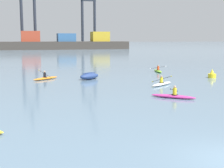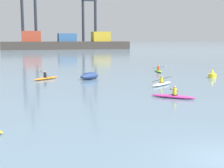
{
  "view_description": "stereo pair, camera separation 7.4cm",
  "coord_description": "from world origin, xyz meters",
  "px_view_note": "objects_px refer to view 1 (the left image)",
  "views": [
    {
      "loc": [
        -7.61,
        -9.24,
        4.44
      ],
      "look_at": [
        -0.22,
        16.3,
        0.6
      ],
      "focal_mm": 50.59,
      "sensor_mm": 36.0,
      "label": 1
    },
    {
      "loc": [
        -7.53,
        -9.26,
        4.44
      ],
      "look_at": [
        -0.22,
        16.3,
        0.6
      ],
      "focal_mm": 50.59,
      "sensor_mm": 36.0,
      "label": 2
    }
  ],
  "objects_px": {
    "capsized_dinghy": "(89,76)",
    "kayak_magenta": "(173,96)",
    "gantry_crane_west_mid": "(28,8)",
    "kayak_orange": "(45,78)",
    "gantry_crane_east_mid": "(89,9)",
    "kayak_white": "(162,84)",
    "container_barge": "(66,43)",
    "channel_buoy": "(212,75)",
    "kayak_lime": "(158,71)"
  },
  "relations": [
    {
      "from": "gantry_crane_west_mid",
      "to": "kayak_orange",
      "type": "xyz_separation_m",
      "value": [
        -1.17,
        -104.07,
        -16.91
      ]
    },
    {
      "from": "kayak_orange",
      "to": "kayak_magenta",
      "type": "relative_size",
      "value": 1.03
    },
    {
      "from": "gantry_crane_west_mid",
      "to": "kayak_white",
      "type": "height_order",
      "value": "gantry_crane_west_mid"
    },
    {
      "from": "gantry_crane_west_mid",
      "to": "channel_buoy",
      "type": "bearing_deg",
      "value": -80.9
    },
    {
      "from": "channel_buoy",
      "to": "kayak_magenta",
      "type": "bearing_deg",
      "value": -134.84
    },
    {
      "from": "kayak_lime",
      "to": "kayak_orange",
      "type": "xyz_separation_m",
      "value": [
        -15.1,
        -3.84,
        0.0
      ]
    },
    {
      "from": "container_barge",
      "to": "channel_buoy",
      "type": "xyz_separation_m",
      "value": [
        2.6,
        -100.15,
        -2.17
      ]
    },
    {
      "from": "container_barge",
      "to": "gantry_crane_east_mid",
      "type": "distance_m",
      "value": 23.72
    },
    {
      "from": "kayak_white",
      "to": "kayak_magenta",
      "type": "xyz_separation_m",
      "value": [
        -1.96,
        -6.24,
        0.0
      ]
    },
    {
      "from": "kayak_lime",
      "to": "capsized_dinghy",
      "type": "bearing_deg",
      "value": -154.28
    },
    {
      "from": "container_barge",
      "to": "gantry_crane_east_mid",
      "type": "height_order",
      "value": "gantry_crane_east_mid"
    },
    {
      "from": "channel_buoy",
      "to": "kayak_orange",
      "type": "distance_m",
      "value": 18.79
    },
    {
      "from": "channel_buoy",
      "to": "kayak_magenta",
      "type": "xyz_separation_m",
      "value": [
        -10.02,
        -10.07,
        -0.19
      ]
    },
    {
      "from": "gantry_crane_east_mid",
      "to": "kayak_lime",
      "type": "height_order",
      "value": "gantry_crane_east_mid"
    },
    {
      "from": "gantry_crane_east_mid",
      "to": "channel_buoy",
      "type": "relative_size",
      "value": 37.28
    },
    {
      "from": "channel_buoy",
      "to": "kayak_lime",
      "type": "bearing_deg",
      "value": 113.87
    },
    {
      "from": "gantry_crane_east_mid",
      "to": "kayak_white",
      "type": "distance_m",
      "value": 119.85
    },
    {
      "from": "kayak_magenta",
      "to": "channel_buoy",
      "type": "bearing_deg",
      "value": 45.16
    },
    {
      "from": "kayak_magenta",
      "to": "container_barge",
      "type": "bearing_deg",
      "value": 86.15
    },
    {
      "from": "gantry_crane_east_mid",
      "to": "kayak_orange",
      "type": "bearing_deg",
      "value": -104.44
    },
    {
      "from": "gantry_crane_east_mid",
      "to": "kayak_orange",
      "type": "height_order",
      "value": "gantry_crane_east_mid"
    },
    {
      "from": "gantry_crane_west_mid",
      "to": "kayak_lime",
      "type": "bearing_deg",
      "value": -82.09
    },
    {
      "from": "channel_buoy",
      "to": "capsized_dinghy",
      "type": "bearing_deg",
      "value": 169.87
    },
    {
      "from": "gantry_crane_east_mid",
      "to": "kayak_magenta",
      "type": "relative_size",
      "value": 12.63
    },
    {
      "from": "capsized_dinghy",
      "to": "kayak_white",
      "type": "distance_m",
      "value": 8.52
    },
    {
      "from": "gantry_crane_east_mid",
      "to": "kayak_orange",
      "type": "distance_m",
      "value": 114.63
    },
    {
      "from": "kayak_orange",
      "to": "container_barge",
      "type": "bearing_deg",
      "value": 80.69
    },
    {
      "from": "gantry_crane_west_mid",
      "to": "gantry_crane_east_mid",
      "type": "distance_m",
      "value": 27.66
    },
    {
      "from": "channel_buoy",
      "to": "kayak_orange",
      "type": "xyz_separation_m",
      "value": [
        -18.42,
        3.67,
        -0.19
      ]
    },
    {
      "from": "kayak_lime",
      "to": "kayak_orange",
      "type": "relative_size",
      "value": 1.14
    },
    {
      "from": "kayak_white",
      "to": "kayak_orange",
      "type": "height_order",
      "value": "kayak_orange"
    },
    {
      "from": "gantry_crane_east_mid",
      "to": "kayak_magenta",
      "type": "xyz_separation_m",
      "value": [
        -19.84,
        -123.43,
        -17.65
      ]
    },
    {
      "from": "kayak_magenta",
      "to": "gantry_crane_west_mid",
      "type": "bearing_deg",
      "value": 93.51
    },
    {
      "from": "capsized_dinghy",
      "to": "kayak_orange",
      "type": "xyz_separation_m",
      "value": [
        -4.64,
        1.2,
        -0.18
      ]
    },
    {
      "from": "container_barge",
      "to": "kayak_magenta",
      "type": "relative_size",
      "value": 17.62
    },
    {
      "from": "capsized_dinghy",
      "to": "kayak_lime",
      "type": "distance_m",
      "value": 11.62
    },
    {
      "from": "capsized_dinghy",
      "to": "kayak_lime",
      "type": "height_order",
      "value": "kayak_lime"
    },
    {
      "from": "capsized_dinghy",
      "to": "channel_buoy",
      "type": "xyz_separation_m",
      "value": [
        13.79,
        -2.46,
        0.01
      ]
    },
    {
      "from": "gantry_crane_east_mid",
      "to": "capsized_dinghy",
      "type": "distance_m",
      "value": 114.71
    },
    {
      "from": "gantry_crane_east_mid",
      "to": "channel_buoy",
      "type": "height_order",
      "value": "gantry_crane_east_mid"
    },
    {
      "from": "capsized_dinghy",
      "to": "kayak_magenta",
      "type": "distance_m",
      "value": 13.09
    },
    {
      "from": "gantry_crane_east_mid",
      "to": "kayak_white",
      "type": "xyz_separation_m",
      "value": [
        -17.87,
        -117.19,
        -17.65
      ]
    },
    {
      "from": "capsized_dinghy",
      "to": "kayak_magenta",
      "type": "relative_size",
      "value": 0.94
    },
    {
      "from": "gantry_crane_west_mid",
      "to": "capsized_dinghy",
      "type": "height_order",
      "value": "gantry_crane_west_mid"
    },
    {
      "from": "capsized_dinghy",
      "to": "gantry_crane_east_mid",
      "type": "bearing_deg",
      "value": 77.98
    },
    {
      "from": "kayak_white",
      "to": "kayak_lime",
      "type": "xyz_separation_m",
      "value": [
        4.73,
        11.34,
        0.0
      ]
    },
    {
      "from": "gantry_crane_west_mid",
      "to": "capsized_dinghy",
      "type": "bearing_deg",
      "value": -88.12
    },
    {
      "from": "channel_buoy",
      "to": "kayak_orange",
      "type": "bearing_deg",
      "value": 168.75
    },
    {
      "from": "container_barge",
      "to": "kayak_white",
      "type": "xyz_separation_m",
      "value": [
        -5.45,
        -103.98,
        -2.36
      ]
    },
    {
      "from": "container_barge",
      "to": "kayak_lime",
      "type": "xyz_separation_m",
      "value": [
        -0.72,
        -92.64,
        -2.36
      ]
    }
  ]
}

